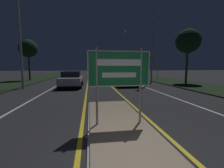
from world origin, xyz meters
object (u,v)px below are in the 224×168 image
(streetlight_right_near, at_px, (153,28))
(warning_sign, at_px, (158,69))
(highway_sign, at_px, (119,72))
(streetlight_left_near, at_px, (18,14))
(car_receding_1, at_px, (111,74))
(car_receding_0, at_px, (125,78))
(car_approaching_0, at_px, (72,79))
(streetlight_right_far, at_px, (125,48))

(streetlight_right_near, height_order, warning_sign, streetlight_right_near)
(highway_sign, bearing_deg, warning_sign, 61.63)
(highway_sign, bearing_deg, streetlight_left_near, 125.41)
(car_receding_1, bearing_deg, streetlight_left_near, -131.10)
(car_receding_0, xyz_separation_m, car_receding_1, (-0.06, 9.32, 0.01))
(car_receding_0, xyz_separation_m, car_approaching_0, (-5.29, -0.43, 0.02))
(highway_sign, height_order, streetlight_right_far, streetlight_right_far)
(streetlight_right_near, relative_size, car_receding_0, 2.28)
(highway_sign, xyz_separation_m, car_receding_1, (2.63, 19.82, -0.97))
(car_approaching_0, bearing_deg, streetlight_left_near, -168.58)
(car_receding_0, bearing_deg, highway_sign, -104.38)
(streetlight_right_near, bearing_deg, car_receding_0, -158.07)
(highway_sign, xyz_separation_m, warning_sign, (10.23, 18.95, -0.16))
(streetlight_right_far, bearing_deg, car_receding_1, -118.92)
(car_receding_0, height_order, warning_sign, warning_sign)
(highway_sign, height_order, streetlight_left_near, streetlight_left_near)
(highway_sign, height_order, car_receding_0, highway_sign)
(streetlight_right_far, bearing_deg, highway_sign, -103.54)
(streetlight_left_near, relative_size, streetlight_right_far, 1.09)
(car_receding_0, bearing_deg, streetlight_right_near, 21.93)
(streetlight_left_near, relative_size, streetlight_right_near, 1.00)
(car_approaching_0, bearing_deg, car_receding_0, 4.63)
(highway_sign, height_order, streetlight_right_near, streetlight_right_near)
(streetlight_left_near, relative_size, car_receding_1, 2.19)
(streetlight_right_far, height_order, car_approaching_0, streetlight_right_far)
(highway_sign, xyz_separation_m, car_receding_0, (2.69, 10.49, -0.97))
(highway_sign, bearing_deg, car_approaching_0, 104.46)
(highway_sign, relative_size, streetlight_right_far, 0.25)
(streetlight_right_near, bearing_deg, highway_sign, -117.28)
(warning_sign, bearing_deg, streetlight_right_far, 116.17)
(streetlight_left_near, distance_m, streetlight_right_far, 21.76)
(car_receding_1, distance_m, warning_sign, 7.70)
(car_receding_0, relative_size, car_receding_1, 0.96)
(car_receding_0, xyz_separation_m, warning_sign, (7.54, 8.45, 0.81))
(car_approaching_0, bearing_deg, streetlight_right_far, 61.52)
(car_receding_1, relative_size, car_approaching_0, 1.04)
(car_approaching_0, bearing_deg, highway_sign, -75.54)
(streetlight_right_far, relative_size, car_receding_0, 2.09)
(highway_sign, relative_size, car_receding_0, 0.53)
(car_receding_1, bearing_deg, car_approaching_0, -118.17)
(streetlight_right_near, relative_size, streetlight_right_far, 1.09)
(streetlight_right_near, bearing_deg, streetlight_right_far, 88.83)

